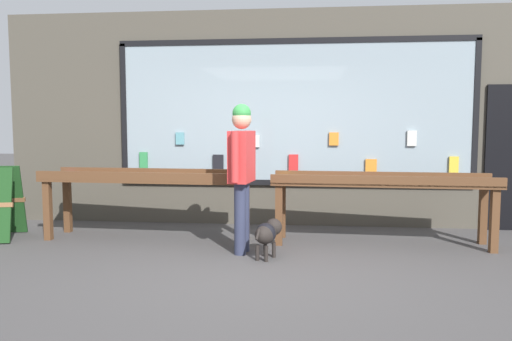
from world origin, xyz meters
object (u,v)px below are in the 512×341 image
at_px(display_table_right, 382,188).
at_px(person_browsing, 242,165).
at_px(small_dog, 267,233).
at_px(display_table_left, 147,183).

height_order(display_table_right, person_browsing, person_browsing).
distance_m(person_browsing, small_dog, 0.85).
height_order(display_table_left, small_dog, display_table_left).
distance_m(display_table_right, small_dog, 1.67).
xyz_separation_m(display_table_left, person_browsing, (1.35, -0.60, 0.30)).
relative_size(display_table_right, small_dog, 5.31).
relative_size(display_table_left, person_browsing, 1.59).
relative_size(person_browsing, small_dog, 3.35).
bearing_deg(small_dog, display_table_left, 85.33).
height_order(person_browsing, small_dog, person_browsing).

